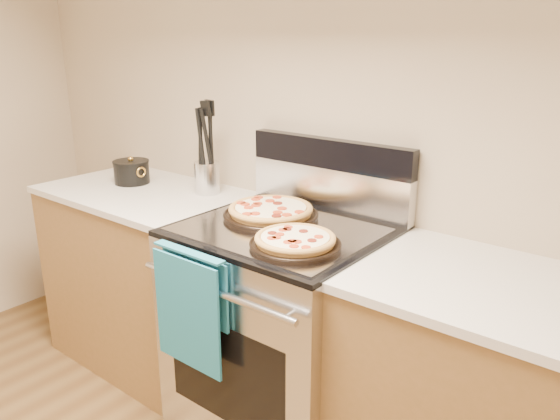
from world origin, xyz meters
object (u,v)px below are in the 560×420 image
Objects in this scene: saucepan at (132,173)px; pepperoni_pizza_back at (271,212)px; range_body at (283,336)px; utensil_crock at (207,178)px; pepperoni_pizza_front at (295,241)px.

pepperoni_pizza_back is at bearing -1.48° from saucepan.
pepperoni_pizza_back is at bearing 152.64° from range_body.
utensil_crock is at bearing 165.10° from pepperoni_pizza_back.
saucepan reaches higher than range_body.
utensil_crock is at bearing 14.18° from saucepan.
pepperoni_pizza_front is (0.27, -0.19, -0.00)m from pepperoni_pizza_back.
utensil_crock reaches higher than range_body.
range_body is 0.52m from pepperoni_pizza_back.
pepperoni_pizza_front is 0.83m from utensil_crock.
pepperoni_pizza_front is at bearing -22.88° from utensil_crock.
range_body is 6.00× the size of utensil_crock.
pepperoni_pizza_front is (0.16, -0.14, 0.50)m from range_body.
saucepan is at bearing 169.84° from pepperoni_pizza_front.
utensil_crock is 0.44m from saucepan.
saucepan is (-1.19, 0.21, 0.02)m from pepperoni_pizza_front.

